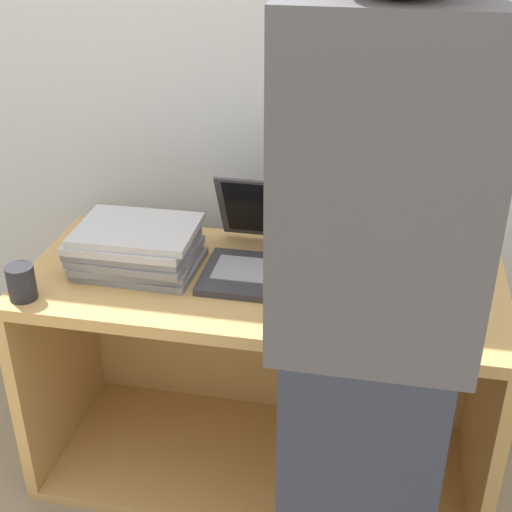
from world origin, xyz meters
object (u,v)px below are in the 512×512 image
at_px(laptop_open, 266,253).
at_px(laptop_stack_right, 394,281).
at_px(laptop_stack_left, 136,247).
at_px(person, 371,332).
at_px(mug, 21,283).

relative_size(laptop_open, laptop_stack_right, 1.08).
height_order(laptop_stack_left, person, person).
bearing_deg(laptop_stack_right, laptop_open, 171.02).
relative_size(laptop_stack_left, laptop_stack_right, 1.03).
relative_size(laptop_stack_right, mug, 3.58).
distance_m(laptop_open, laptop_stack_left, 0.37).
bearing_deg(laptop_open, laptop_stack_right, -8.98).
bearing_deg(person, laptop_stack_right, 84.40).
distance_m(laptop_open, person, 0.65).
bearing_deg(mug, laptop_open, 25.00).
bearing_deg(laptop_stack_left, mug, -137.67).
bearing_deg(laptop_open, mug, -155.00).
relative_size(laptop_open, person, 0.21).
height_order(laptop_open, mug, laptop_open).
distance_m(laptop_stack_right, person, 0.52).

